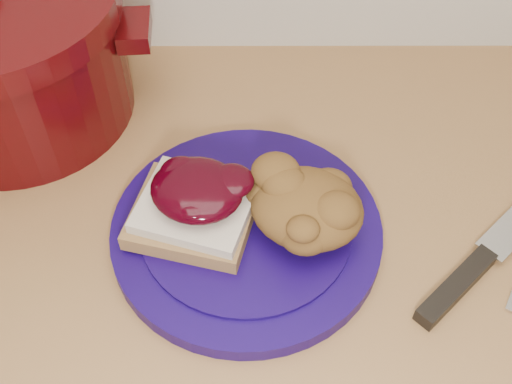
{
  "coord_description": "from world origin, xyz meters",
  "views": [
    {
      "loc": [
        -0.03,
        1.08,
        1.45
      ],
      "look_at": [
        -0.03,
        1.5,
        0.95
      ],
      "focal_mm": 45.0,
      "sensor_mm": 36.0,
      "label": 1
    }
  ],
  "objects_px": {
    "pepper_grinder": "(14,44)",
    "dutch_oven": "(5,54)",
    "plate": "(247,231)",
    "chef_knife": "(479,263)"
  },
  "relations": [
    {
      "from": "plate",
      "to": "pepper_grinder",
      "type": "height_order",
      "value": "pepper_grinder"
    },
    {
      "from": "pepper_grinder",
      "to": "dutch_oven",
      "type": "bearing_deg",
      "value": -87.13
    },
    {
      "from": "chef_knife",
      "to": "dutch_oven",
      "type": "distance_m",
      "value": 0.57
    },
    {
      "from": "chef_knife",
      "to": "dutch_oven",
      "type": "height_order",
      "value": "dutch_oven"
    },
    {
      "from": "dutch_oven",
      "to": "pepper_grinder",
      "type": "xyz_separation_m",
      "value": [
        -0.0,
        0.03,
        -0.01
      ]
    },
    {
      "from": "plate",
      "to": "dutch_oven",
      "type": "xyz_separation_m",
      "value": [
        -0.28,
        0.2,
        0.08
      ]
    },
    {
      "from": "pepper_grinder",
      "to": "chef_knife",
      "type": "bearing_deg",
      "value": -27.77
    },
    {
      "from": "plate",
      "to": "chef_knife",
      "type": "distance_m",
      "value": 0.24
    },
    {
      "from": "dutch_oven",
      "to": "plate",
      "type": "bearing_deg",
      "value": -35.36
    },
    {
      "from": "plate",
      "to": "pepper_grinder",
      "type": "distance_m",
      "value": 0.37
    }
  ]
}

